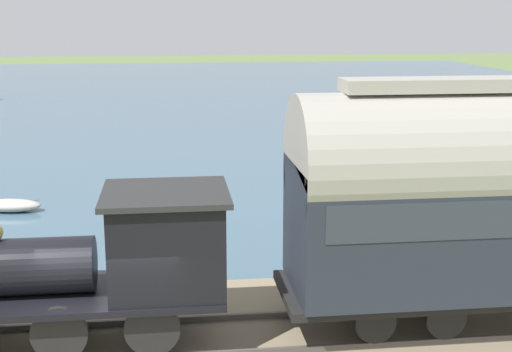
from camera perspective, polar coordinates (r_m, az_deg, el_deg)
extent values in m
cube|color=#426075|center=(56.02, -8.18, 6.16)|extent=(80.00, 80.00, 0.01)
cube|color=#4C4742|center=(14.47, -11.08, -11.47)|extent=(0.07, 54.88, 0.12)
cylinder|color=black|center=(12.80, -8.30, -12.02)|extent=(0.12, 0.98, 0.98)
cylinder|color=black|center=(14.21, -8.18, -9.40)|extent=(0.12, 0.98, 0.98)
cylinder|color=black|center=(12.94, -15.47, -12.08)|extent=(0.12, 0.98, 0.98)
cylinder|color=black|center=(14.34, -14.59, -9.49)|extent=(0.12, 0.98, 0.98)
cube|color=black|center=(13.49, -15.11, -9.15)|extent=(2.05, 5.75, 0.12)
cube|color=black|center=(13.03, -7.15, -5.28)|extent=(1.95, 2.01, 1.72)
cube|color=#282828|center=(12.77, -7.27, -1.40)|extent=(2.15, 2.25, 0.10)
cylinder|color=black|center=(13.75, 14.93, -11.00)|extent=(0.12, 0.76, 0.76)
cylinder|color=black|center=(15.08, 12.75, -8.70)|extent=(0.12, 0.76, 0.76)
cylinder|color=black|center=(13.34, 9.52, -11.51)|extent=(0.12, 0.76, 0.76)
cylinder|color=black|center=(14.70, 7.81, -9.07)|extent=(0.12, 0.76, 0.76)
ellipsoid|color=silver|center=(23.09, -9.54, -2.96)|extent=(1.89, 1.85, 0.46)
ellipsoid|color=#B7B2A3|center=(25.15, -19.09, -2.24)|extent=(1.10, 2.16, 0.42)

